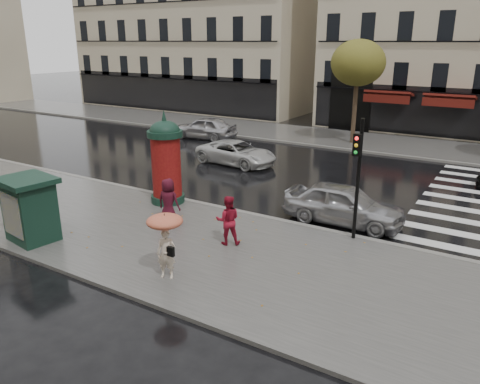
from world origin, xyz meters
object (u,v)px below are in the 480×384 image
Objects in this scene: man_burgundy at (169,202)px; car_white at (236,153)px; traffic_light at (358,168)px; car_far_silver at (205,128)px; car_silver at (344,204)px; newsstand at (30,208)px; woman_red at (228,220)px; woman_umbrella at (165,235)px; morris_column at (166,159)px.

man_burgundy is 0.38× the size of car_white.
traffic_light is 0.90× the size of car_far_silver.
car_silver is at bearing -153.58° from man_burgundy.
car_silver is at bearing 48.15° from car_far_silver.
car_far_silver is at bearing 141.39° from traffic_light.
traffic_light is at bearing 32.02° from newsstand.
woman_red is at bearing 28.65° from newsstand.
car_white is at bearing -81.75° from man_burgundy.
car_silver is at bearing 68.61° from woman_umbrella.
morris_column reaches higher than car_silver.
traffic_light is (7.83, 0.32, 0.64)m from morris_column.
man_burgundy is at bearing -48.77° from morris_column.
traffic_light is 11.42m from car_white.
car_silver is at bearing 41.02° from newsstand.
car_silver is 9.69m from car_white.
woman_red is 0.37× the size of car_far_silver.
morris_column is at bearing -165.76° from car_white.
morris_column reaches higher than woman_red.
newsstand reaches higher than car_silver.
morris_column is 7.36m from car_white.
woman_red is 0.41× the size of traffic_light.
man_burgundy is 0.42× the size of traffic_light.
man_burgundy reaches higher than car_silver.
car_silver is at bearing -154.92° from woman_red.
traffic_light reaches higher than car_silver.
car_silver is (5.26, 3.73, -0.23)m from man_burgundy.
newsstand is at bearing 40.01° from man_burgundy.
morris_column is 13.78m from car_far_silver.
newsstand is 0.49× the size of car_silver.
woman_red is 0.77× the size of newsstand.
car_far_silver is (-6.75, 11.96, -1.18)m from morris_column.
car_far_silver reaches higher than car_silver.
newsstand is 0.48× the size of car_far_silver.
morris_column is 0.83× the size of car_white.
morris_column is at bearing 103.58° from car_silver.
man_burgundy is at bearing -157.45° from car_white.
woman_umbrella is at bearing -123.43° from traffic_light.
woman_red is 0.96× the size of man_burgundy.
morris_column reaches higher than man_burgundy.
newsstand is at bearing 12.05° from car_far_silver.
morris_column reaches higher than woman_umbrella.
woman_red is 5.09m from morris_column.
morris_column is 7.28m from car_silver.
traffic_light is at bearing -122.03° from car_white.
newsstand reaches higher than car_far_silver.
newsstand is at bearing -175.59° from car_white.
woman_umbrella reaches higher than car_white.
traffic_light is 0.89× the size of car_white.
woman_umbrella reaches higher than car_far_silver.
woman_umbrella is 0.90× the size of newsstand.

